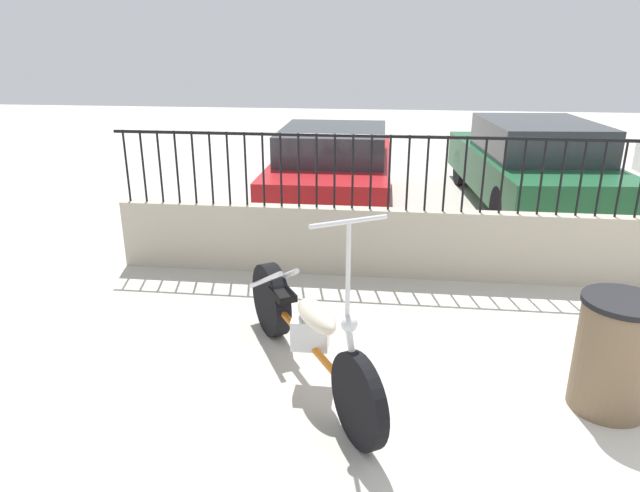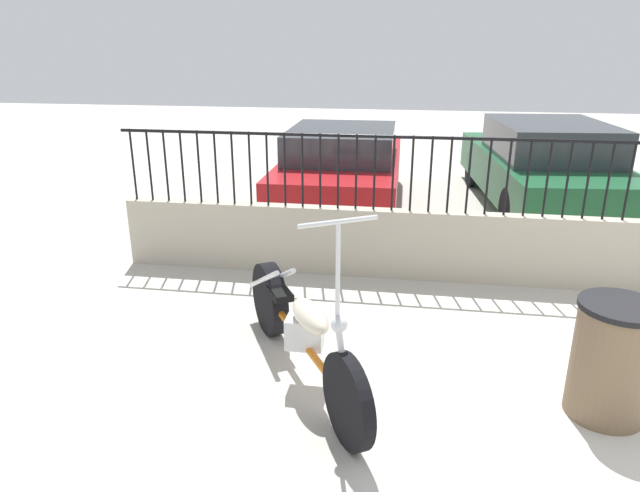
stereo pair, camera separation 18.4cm
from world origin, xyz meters
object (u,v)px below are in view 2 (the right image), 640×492
object	(u,v)px
trash_bin	(612,360)
car_red	(343,168)
car_green	(543,165)
motorcycle_orange	(297,326)

from	to	relation	value
trash_bin	car_red	bearing A→B (deg)	116.51
car_red	car_green	bearing A→B (deg)	-80.99
motorcycle_orange	trash_bin	xyz separation A→B (m)	(2.27, -0.22, 0.04)
motorcycle_orange	trash_bin	bearing A→B (deg)	53.43
motorcycle_orange	car_green	size ratio (longest dim) A/B	0.45
motorcycle_orange	trash_bin	world-z (taller)	motorcycle_orange
motorcycle_orange	car_green	distance (m)	6.02
motorcycle_orange	car_green	world-z (taller)	motorcycle_orange
motorcycle_orange	car_green	xyz separation A→B (m)	(2.87, 5.28, 0.30)
trash_bin	car_green	xyz separation A→B (m)	(0.60, 5.49, 0.26)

